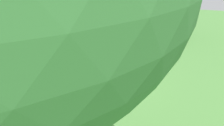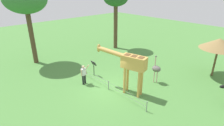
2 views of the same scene
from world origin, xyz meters
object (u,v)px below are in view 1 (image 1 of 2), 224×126
object	(u,v)px
zebra	(94,29)
shade_hut_far	(41,14)
info_sign	(82,86)
ostrich	(74,48)
giraffe	(105,39)
shade_hut_near	(76,10)
visitor	(114,86)

from	to	relation	value
zebra	shade_hut_far	size ratio (longest dim) A/B	0.50
zebra	shade_hut_far	distance (m)	4.93
info_sign	zebra	bearing A→B (deg)	-159.07
ostrich	info_sign	bearing A→B (deg)	33.83
giraffe	shade_hut_far	xyz separation A→B (m)	(-3.10, -7.25, 0.59)
zebra	shade_hut_far	world-z (taller)	shade_hut_far
shade_hut_near	visitor	bearing A→B (deg)	36.67
shade_hut_near	giraffe	bearing A→B (deg)	40.03
shade_hut_far	info_sign	xyz separation A→B (m)	(6.91, 7.46, -1.91)
giraffe	zebra	bearing A→B (deg)	-149.02
giraffe	shade_hut_near	size ratio (longest dim) A/B	1.27
ostrich	info_sign	xyz separation A→B (m)	(4.27, 2.86, -0.23)
giraffe	shade_hut_near	xyz separation A→B (m)	(-7.03, -5.90, 0.40)
visitor	giraffe	bearing A→B (deg)	-152.05
ostrich	info_sign	world-z (taller)	ostrich
visitor	shade_hut_far	size ratio (longest dim) A/B	0.52
shade_hut_near	info_sign	xyz separation A→B (m)	(10.84, 6.11, -1.72)
shade_hut_far	info_sign	size ratio (longest dim) A/B	2.50
shade_hut_near	shade_hut_far	world-z (taller)	shade_hut_far
visitor	shade_hut_far	bearing A→B (deg)	-124.98
visitor	shade_hut_far	world-z (taller)	shade_hut_far
shade_hut_far	info_sign	world-z (taller)	shade_hut_far
giraffe	shade_hut_near	world-z (taller)	giraffe
ostrich	visitor	bearing A→B (deg)	50.19
shade_hut_far	ostrich	bearing A→B (deg)	60.15
ostrich	giraffe	bearing A→B (deg)	80.08
visitor	info_sign	distance (m)	1.61
giraffe	zebra	world-z (taller)	giraffe
ostrich	shade_hut_near	size ratio (longest dim) A/B	0.73
shade_hut_near	shade_hut_far	xyz separation A→B (m)	(3.93, -1.35, 0.19)
giraffe	shade_hut_near	bearing A→B (deg)	-139.97
shade_hut_near	shade_hut_far	bearing A→B (deg)	-18.95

